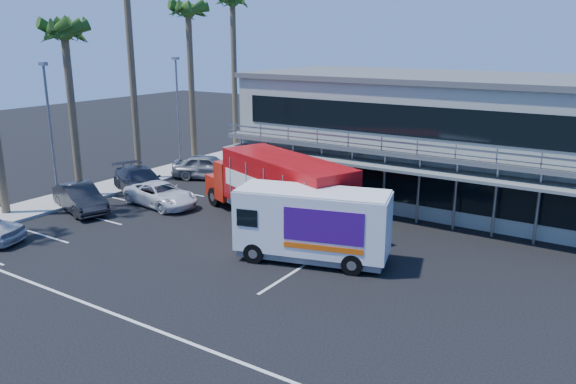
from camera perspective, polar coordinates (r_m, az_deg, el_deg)
The scene contains 14 objects.
ground at distance 24.05m, azimuth -4.14°, elevation -7.49°, with size 120.00×120.00×0.00m, color black.
building at distance 34.65m, azimuth 15.00°, elevation 5.43°, with size 22.40×12.00×7.30m.
curb_strip at distance 38.13m, azimuth -16.83°, elevation 0.66°, with size 3.00×32.00×0.16m, color #A5A399.
palm_c at distance 35.07m, azimuth -21.72°, elevation 14.14°, with size 2.80×2.80×10.75m.
palm_e at distance 41.62m, azimuth -10.08°, elevation 16.86°, with size 2.80×2.80×12.25m.
palm_f at distance 46.10m, azimuth -5.65°, elevation 17.96°, with size 2.80×2.80×13.25m.
light_pole_near at distance 33.70m, azimuth -22.99°, elevation 5.92°, with size 0.50×0.25×8.09m.
light_pole_far at distance 40.09m, azimuth -11.10°, elevation 8.17°, with size 0.50×0.25×8.09m.
red_truck at distance 28.58m, azimuth -1.05°, elevation 0.51°, with size 10.92×6.36×3.63m.
white_van at distance 23.97m, azimuth 2.49°, elevation -3.25°, with size 6.85×3.89×3.17m.
parked_car_b at distance 33.19m, azimuth -20.37°, elevation -0.56°, with size 1.62×4.65×1.53m, color black.
parked_car_c at distance 32.97m, azimuth -12.78°, elevation -0.24°, with size 2.22×4.82×1.34m, color silver.
parked_car_d at distance 35.88m, azimuth -14.76°, elevation 1.10°, with size 2.23×5.49×1.59m, color #272934.
parked_car_e at distance 38.73m, azimuth -8.08°, elevation 2.55°, with size 1.97×4.90×1.67m, color gray.
Camera 1 is at (13.48, -17.60, 9.33)m, focal length 35.00 mm.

